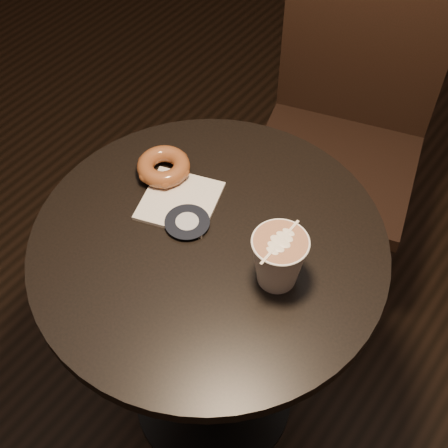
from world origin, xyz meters
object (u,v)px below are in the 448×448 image
object	(u,v)px
latte_cup	(278,260)
doughnut	(164,166)
cafe_table	(210,296)
pastry_bag	(180,201)
chair	(348,110)

from	to	relation	value
latte_cup	doughnut	bearing A→B (deg)	167.45
cafe_table	latte_cup	bearing A→B (deg)	3.08
pastry_bag	latte_cup	xyz separation A→B (m)	(0.26, -0.04, 0.05)
cafe_table	pastry_bag	xyz separation A→B (m)	(-0.11, 0.04, 0.20)
chair	latte_cup	xyz separation A→B (m)	(0.19, -0.64, 0.20)
cafe_table	latte_cup	world-z (taller)	latte_cup
chair	latte_cup	distance (m)	0.70
cafe_table	doughnut	xyz separation A→B (m)	(-0.18, 0.08, 0.23)
doughnut	latte_cup	size ratio (longest dim) A/B	0.98
chair	doughnut	distance (m)	0.61
cafe_table	latte_cup	size ratio (longest dim) A/B	6.61
cafe_table	chair	world-z (taller)	chair
pastry_bag	doughnut	size ratio (longest dim) A/B	1.32
pastry_bag	doughnut	xyz separation A→B (m)	(-0.07, 0.04, 0.02)
cafe_table	pastry_bag	bearing A→B (deg)	157.71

